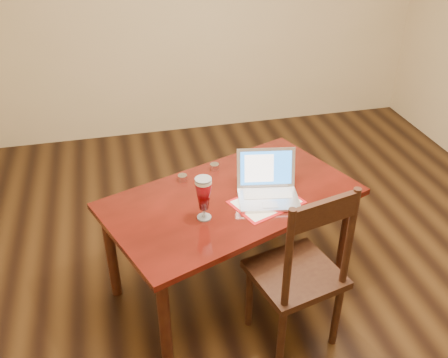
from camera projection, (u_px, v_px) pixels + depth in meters
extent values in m
plane|color=black|center=(279.00, 280.00, 3.46)|extent=(5.00, 5.00, 0.00)
cube|color=tan|center=(203.00, 0.00, 4.81)|extent=(4.50, 0.01, 2.70)
cube|color=#51100A|center=(232.00, 199.00, 3.07)|extent=(1.73, 1.35, 0.04)
cylinder|color=#33190C|center=(165.00, 325.00, 2.68)|extent=(0.07, 0.07, 0.68)
cylinder|color=#33190C|center=(345.00, 235.00, 3.35)|extent=(0.07, 0.07, 0.68)
cylinder|color=#33190C|center=(111.00, 254.00, 3.18)|extent=(0.07, 0.07, 0.68)
cylinder|color=#33190C|center=(278.00, 187.00, 3.84)|extent=(0.07, 0.07, 0.68)
cube|color=#B01012|center=(266.00, 202.00, 3.01)|extent=(0.48, 0.41, 0.00)
cube|color=silver|center=(266.00, 202.00, 3.00)|extent=(0.43, 0.36, 0.00)
cube|color=silver|center=(269.00, 199.00, 3.01)|extent=(0.40, 0.31, 0.02)
cube|color=silver|center=(268.00, 194.00, 3.05)|extent=(0.31, 0.16, 0.00)
cube|color=silver|center=(270.00, 205.00, 2.95)|extent=(0.10, 0.08, 0.00)
cube|color=silver|center=(266.00, 168.00, 3.08)|extent=(0.37, 0.13, 0.24)
cube|color=blue|center=(266.00, 168.00, 3.07)|extent=(0.32, 0.11, 0.20)
cube|color=white|center=(259.00, 168.00, 3.07)|extent=(0.19, 0.08, 0.17)
cylinder|color=silver|center=(204.00, 217.00, 2.87)|extent=(0.08, 0.08, 0.01)
cylinder|color=silver|center=(204.00, 212.00, 2.85)|extent=(0.01, 0.01, 0.06)
cylinder|color=beige|center=(203.00, 182.00, 2.74)|extent=(0.09, 0.09, 0.02)
cylinder|color=silver|center=(203.00, 179.00, 2.73)|extent=(0.09, 0.09, 0.01)
cylinder|color=silver|center=(183.00, 178.00, 3.21)|extent=(0.06, 0.06, 0.04)
cylinder|color=silver|center=(215.00, 167.00, 3.33)|extent=(0.06, 0.06, 0.04)
cube|color=black|center=(295.00, 274.00, 2.82)|extent=(0.56, 0.54, 0.04)
cylinder|color=black|center=(281.00, 339.00, 2.74)|extent=(0.04, 0.04, 0.46)
cylinder|color=black|center=(336.00, 315.00, 2.89)|extent=(0.04, 0.04, 0.46)
cylinder|color=black|center=(249.00, 297.00, 3.01)|extent=(0.04, 0.04, 0.46)
cylinder|color=black|center=(301.00, 277.00, 3.16)|extent=(0.04, 0.04, 0.46)
cylinder|color=black|center=(288.00, 259.00, 2.44)|extent=(0.04, 0.04, 0.60)
cylinder|color=black|center=(350.00, 237.00, 2.58)|extent=(0.04, 0.04, 0.60)
cube|color=black|center=(325.00, 212.00, 2.39)|extent=(0.38, 0.12, 0.13)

